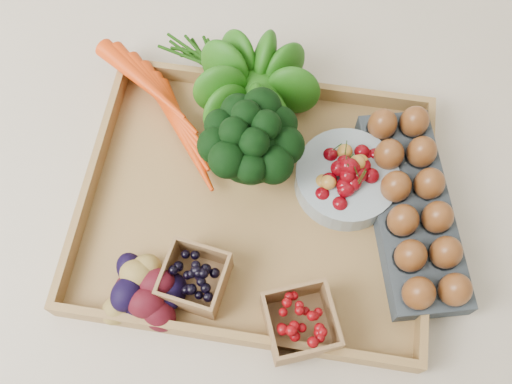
# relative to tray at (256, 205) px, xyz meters

# --- Properties ---
(ground) EXTENTS (4.00, 4.00, 0.00)m
(ground) POSITION_rel_tray_xyz_m (0.00, 0.00, -0.01)
(ground) COLOR beige
(ground) RESTS_ON ground
(tray) EXTENTS (0.55, 0.45, 0.01)m
(tray) POSITION_rel_tray_xyz_m (0.00, 0.00, 0.00)
(tray) COLOR #A77E46
(tray) RESTS_ON ground
(carrots) EXTENTS (0.23, 0.17, 0.06)m
(carrots) POSITION_rel_tray_xyz_m (-0.16, 0.13, 0.04)
(carrots) COLOR #E73D0A
(carrots) RESTS_ON tray
(lettuce) EXTENTS (0.14, 0.14, 0.14)m
(lettuce) POSITION_rel_tray_xyz_m (-0.03, 0.18, 0.08)
(lettuce) COLOR #1B520C
(lettuce) RESTS_ON tray
(broccoli) EXTENTS (0.16, 0.16, 0.12)m
(broccoli) POSITION_rel_tray_xyz_m (-0.02, 0.05, 0.07)
(broccoli) COLOR black
(broccoli) RESTS_ON tray
(cherry_bowl) EXTENTS (0.16, 0.16, 0.04)m
(cherry_bowl) POSITION_rel_tray_xyz_m (0.14, 0.06, 0.03)
(cherry_bowl) COLOR #8C9EA5
(cherry_bowl) RESTS_ON tray
(egg_carton) EXTENTS (0.20, 0.35, 0.04)m
(egg_carton) POSITION_rel_tray_xyz_m (0.25, 0.02, 0.03)
(egg_carton) COLOR #363F45
(egg_carton) RESTS_ON tray
(potatoes) EXTENTS (0.14, 0.14, 0.08)m
(potatoes) POSITION_rel_tray_xyz_m (-0.14, -0.18, 0.05)
(potatoes) COLOR #3C0911
(potatoes) RESTS_ON tray
(punnet_blackberry) EXTENTS (0.10, 0.10, 0.06)m
(punnet_blackberry) POSITION_rel_tray_xyz_m (-0.07, -0.15, 0.04)
(punnet_blackberry) COLOR black
(punnet_blackberry) RESTS_ON tray
(punnet_raspberry) EXTENTS (0.13, 0.13, 0.07)m
(punnet_raspberry) POSITION_rel_tray_xyz_m (0.09, -0.19, 0.04)
(punnet_raspberry) COLOR #680408
(punnet_raspberry) RESTS_ON tray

